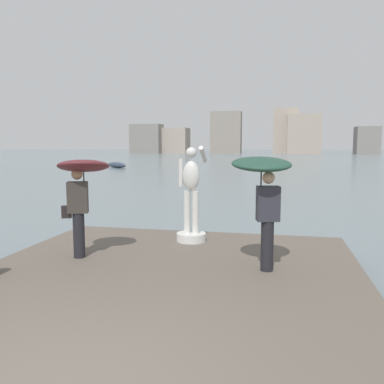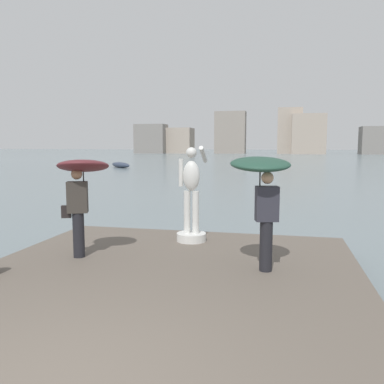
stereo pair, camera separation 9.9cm
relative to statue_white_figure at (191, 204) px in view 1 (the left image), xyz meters
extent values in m
plane|color=slate|center=(0.06, 34.14, -1.25)|extent=(400.00, 400.00, 0.00)
cube|color=#60564C|center=(0.06, -3.91, -1.05)|extent=(6.71, 9.90, 0.40)
cylinder|color=silver|center=(0.00, -0.01, -0.76)|extent=(0.67, 0.67, 0.18)
cylinder|color=silver|center=(-0.10, -0.01, -0.18)|extent=(0.15, 0.15, 0.97)
cylinder|color=silver|center=(0.10, -0.01, -0.18)|extent=(0.15, 0.15, 0.97)
ellipsoid|color=silver|center=(0.00, -0.01, 0.64)|extent=(0.38, 0.26, 0.68)
sphere|color=silver|center=(0.00, -0.01, 1.16)|extent=(0.24, 0.24, 0.24)
cylinder|color=silver|center=(-0.24, -0.01, 0.71)|extent=(0.10, 0.10, 0.62)
cylinder|color=silver|center=(0.22, 0.26, 1.11)|extent=(0.10, 0.59, 0.40)
cylinder|color=black|center=(-1.85, -1.77, -0.41)|extent=(0.22, 0.22, 0.88)
cube|color=#38332D|center=(-1.85, -1.77, 0.33)|extent=(0.44, 0.36, 0.60)
sphere|color=#A87A5B|center=(-1.85, -1.77, 0.78)|extent=(0.21, 0.21, 0.21)
cylinder|color=#262626|center=(-1.75, -1.69, 0.63)|extent=(0.02, 0.02, 0.49)
ellipsoid|color=#5B2328|center=(-1.75, -1.69, 0.93)|extent=(1.27, 1.29, 0.37)
cube|color=black|center=(-2.06, -1.83, 0.05)|extent=(0.20, 0.16, 0.24)
cylinder|color=black|center=(1.74, -1.86, -0.41)|extent=(0.22, 0.22, 0.88)
cube|color=#2D2D38|center=(1.74, -1.86, 0.33)|extent=(0.43, 0.32, 0.60)
sphere|color=tan|center=(1.74, -1.86, 0.78)|extent=(0.21, 0.21, 0.21)
cylinder|color=#262626|center=(1.62, -1.85, 0.67)|extent=(0.02, 0.02, 0.57)
ellipsoid|color=#234738|center=(1.62, -1.85, 1.01)|extent=(1.24, 1.25, 0.33)
ellipsoid|color=#2D384C|center=(-16.19, 34.60, -0.94)|extent=(4.05, 4.15, 0.62)
cube|color=gray|center=(-38.95, 114.18, 3.32)|extent=(9.59, 6.31, 9.14)
cube|color=#A89989|center=(-30.87, 117.90, 2.78)|extent=(9.00, 7.53, 8.06)
cube|color=gray|center=(-13.99, 117.25, 5.23)|extent=(9.44, 4.98, 12.95)
cube|color=#A89989|center=(4.05, 118.58, 5.63)|extent=(7.24, 6.98, 13.75)
cube|color=#A89989|center=(9.36, 113.96, 4.57)|extent=(9.66, 5.21, 11.64)
cube|color=gray|center=(26.93, 115.07, 2.67)|extent=(6.37, 6.41, 7.85)
camera|label=1|loc=(1.88, -8.77, 1.33)|focal=37.55mm
camera|label=2|loc=(1.98, -8.75, 1.33)|focal=37.55mm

